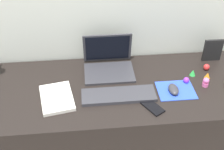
{
  "coord_description": "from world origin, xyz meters",
  "views": [
    {
      "loc": [
        -0.13,
        -1.32,
        1.84
      ],
      "look_at": [
        -0.0,
        0.0,
        0.83
      ],
      "focal_mm": 47.84,
      "sensor_mm": 36.0,
      "label": 1
    }
  ],
  "objects_px": {
    "notebook_pad": "(57,98)",
    "toy_figurine_pink": "(206,82)",
    "mouse": "(174,89)",
    "laptop": "(108,62)",
    "cell_phone": "(152,107)",
    "keyboard": "(119,95)",
    "picture_frame": "(213,50)",
    "toy_figurine_orange": "(207,75)",
    "toy_figurine_red": "(206,67)",
    "toy_figurine_purple": "(186,80)",
    "toy_figurine_green": "(193,73)"
  },
  "relations": [
    {
      "from": "toy_figurine_pink",
      "to": "keyboard",
      "type": "bearing_deg",
      "value": -175.12
    },
    {
      "from": "toy_figurine_red",
      "to": "picture_frame",
      "type": "bearing_deg",
      "value": 56.93
    },
    {
      "from": "toy_figurine_pink",
      "to": "cell_phone",
      "type": "bearing_deg",
      "value": -156.38
    },
    {
      "from": "keyboard",
      "to": "mouse",
      "type": "xyz_separation_m",
      "value": [
        0.31,
        0.01,
        0.01
      ]
    },
    {
      "from": "picture_frame",
      "to": "laptop",
      "type": "bearing_deg",
      "value": -177.37
    },
    {
      "from": "cell_phone",
      "to": "toy_figurine_red",
      "type": "relative_size",
      "value": 3.16
    },
    {
      "from": "picture_frame",
      "to": "toy_figurine_purple",
      "type": "xyz_separation_m",
      "value": [
        -0.23,
        -0.21,
        -0.06
      ]
    },
    {
      "from": "keyboard",
      "to": "notebook_pad",
      "type": "xyz_separation_m",
      "value": [
        -0.34,
        0.01,
        0.0
      ]
    },
    {
      "from": "laptop",
      "to": "toy_figurine_red",
      "type": "relative_size",
      "value": 7.42
    },
    {
      "from": "toy_figurine_orange",
      "to": "toy_figurine_red",
      "type": "relative_size",
      "value": 0.94
    },
    {
      "from": "toy_figurine_purple",
      "to": "notebook_pad",
      "type": "bearing_deg",
      "value": -174.51
    },
    {
      "from": "keyboard",
      "to": "picture_frame",
      "type": "bearing_deg",
      "value": 25.12
    },
    {
      "from": "mouse",
      "to": "toy_figurine_pink",
      "type": "xyz_separation_m",
      "value": [
        0.2,
        0.04,
        0.01
      ]
    },
    {
      "from": "cell_phone",
      "to": "toy_figurine_green",
      "type": "height_order",
      "value": "toy_figurine_green"
    },
    {
      "from": "laptop",
      "to": "toy_figurine_pink",
      "type": "bearing_deg",
      "value": -22.42
    },
    {
      "from": "laptop",
      "to": "toy_figurine_red",
      "type": "height_order",
      "value": "laptop"
    },
    {
      "from": "toy_figurine_purple",
      "to": "toy_figurine_pink",
      "type": "bearing_deg",
      "value": -21.51
    },
    {
      "from": "mouse",
      "to": "picture_frame",
      "type": "bearing_deg",
      "value": 41.77
    },
    {
      "from": "toy_figurine_orange",
      "to": "mouse",
      "type": "bearing_deg",
      "value": -155.47
    },
    {
      "from": "keyboard",
      "to": "toy_figurine_purple",
      "type": "height_order",
      "value": "toy_figurine_purple"
    },
    {
      "from": "picture_frame",
      "to": "notebook_pad",
      "type": "bearing_deg",
      "value": -163.65
    },
    {
      "from": "toy_figurine_red",
      "to": "toy_figurine_purple",
      "type": "xyz_separation_m",
      "value": [
        -0.16,
        -0.11,
        -0.0
      ]
    },
    {
      "from": "notebook_pad",
      "to": "toy_figurine_green",
      "type": "distance_m",
      "value": 0.82
    },
    {
      "from": "keyboard",
      "to": "notebook_pad",
      "type": "distance_m",
      "value": 0.34
    },
    {
      "from": "mouse",
      "to": "toy_figurine_green",
      "type": "relative_size",
      "value": 2.46
    },
    {
      "from": "toy_figurine_green",
      "to": "toy_figurine_red",
      "type": "bearing_deg",
      "value": 24.36
    },
    {
      "from": "notebook_pad",
      "to": "toy_figurine_red",
      "type": "bearing_deg",
      "value": 1.23
    },
    {
      "from": "picture_frame",
      "to": "toy_figurine_purple",
      "type": "distance_m",
      "value": 0.32
    },
    {
      "from": "mouse",
      "to": "toy_figurine_purple",
      "type": "xyz_separation_m",
      "value": [
        0.1,
        0.08,
        -0.0
      ]
    },
    {
      "from": "keyboard",
      "to": "toy_figurine_orange",
      "type": "relative_size",
      "value": 10.81
    },
    {
      "from": "notebook_pad",
      "to": "toy_figurine_pink",
      "type": "bearing_deg",
      "value": -8.14
    },
    {
      "from": "laptop",
      "to": "toy_figurine_orange",
      "type": "height_order",
      "value": "laptop"
    },
    {
      "from": "toy_figurine_pink",
      "to": "toy_figurine_purple",
      "type": "bearing_deg",
      "value": 158.49
    },
    {
      "from": "picture_frame",
      "to": "toy_figurine_green",
      "type": "height_order",
      "value": "picture_frame"
    },
    {
      "from": "keyboard",
      "to": "cell_phone",
      "type": "height_order",
      "value": "keyboard"
    },
    {
      "from": "notebook_pad",
      "to": "toy_figurine_green",
      "type": "xyz_separation_m",
      "value": [
        0.81,
        0.14,
        0.01
      ]
    },
    {
      "from": "toy_figurine_orange",
      "to": "toy_figurine_red",
      "type": "bearing_deg",
      "value": 74.25
    },
    {
      "from": "toy_figurine_purple",
      "to": "toy_figurine_green",
      "type": "relative_size",
      "value": 0.97
    },
    {
      "from": "picture_frame",
      "to": "toy_figurine_pink",
      "type": "distance_m",
      "value": 0.29
    },
    {
      "from": "cell_phone",
      "to": "notebook_pad",
      "type": "height_order",
      "value": "notebook_pad"
    },
    {
      "from": "toy_figurine_green",
      "to": "keyboard",
      "type": "bearing_deg",
      "value": -162.13
    },
    {
      "from": "toy_figurine_red",
      "to": "toy_figurine_orange",
      "type": "bearing_deg",
      "value": -105.75
    },
    {
      "from": "toy_figurine_red",
      "to": "toy_figurine_green",
      "type": "bearing_deg",
      "value": -155.64
    },
    {
      "from": "picture_frame",
      "to": "toy_figurine_pink",
      "type": "relative_size",
      "value": 2.62
    },
    {
      "from": "cell_phone",
      "to": "toy_figurine_purple",
      "type": "height_order",
      "value": "toy_figurine_purple"
    },
    {
      "from": "mouse",
      "to": "laptop",
      "type": "bearing_deg",
      "value": 142.98
    },
    {
      "from": "notebook_pad",
      "to": "toy_figurine_orange",
      "type": "bearing_deg",
      "value": -3.6
    },
    {
      "from": "laptop",
      "to": "toy_figurine_pink",
      "type": "relative_size",
      "value": 5.25
    },
    {
      "from": "mouse",
      "to": "toy_figurine_pink",
      "type": "relative_size",
      "value": 1.68
    },
    {
      "from": "toy_figurine_purple",
      "to": "toy_figurine_pink",
      "type": "distance_m",
      "value": 0.11
    }
  ]
}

